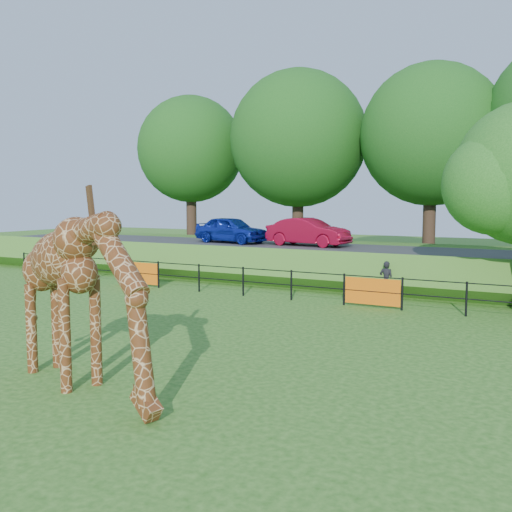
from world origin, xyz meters
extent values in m
plane|color=#275A16|center=(0.00, 0.00, 0.00)|extent=(90.00, 90.00, 0.00)
cube|color=#275A16|center=(0.00, 15.50, 0.65)|extent=(40.00, 9.00, 1.30)
cube|color=#303032|center=(0.00, 14.00, 1.36)|extent=(40.00, 5.00, 0.12)
imported|color=#162EB6|center=(-6.25, 14.27, 2.09)|extent=(4.14, 2.23, 1.34)
imported|color=#AB0C29|center=(-2.06, 14.39, 2.08)|extent=(4.14, 1.86, 1.32)
imported|color=black|center=(2.94, 9.93, 0.70)|extent=(0.52, 0.36, 1.39)
sphere|color=#1C5B19|center=(6.58, 8.91, 4.12)|extent=(3.22, 3.22, 3.22)
cylinder|color=#342117|center=(-14.00, 22.00, 2.50)|extent=(0.70, 0.70, 5.00)
sphere|color=#134A14|center=(-14.00, 22.00, 6.98)|extent=(7.20, 7.20, 7.20)
cylinder|color=#342117|center=(-6.00, 22.00, 2.50)|extent=(0.70, 0.70, 5.00)
sphere|color=#134A14|center=(-6.00, 22.00, 7.31)|extent=(8.40, 8.40, 8.40)
cylinder|color=#342117|center=(2.00, 22.00, 2.50)|extent=(0.70, 0.70, 5.00)
sphere|color=#134A14|center=(2.00, 22.00, 7.14)|extent=(7.80, 7.80, 7.80)
camera|label=1|loc=(8.49, -10.54, 3.69)|focal=40.00mm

